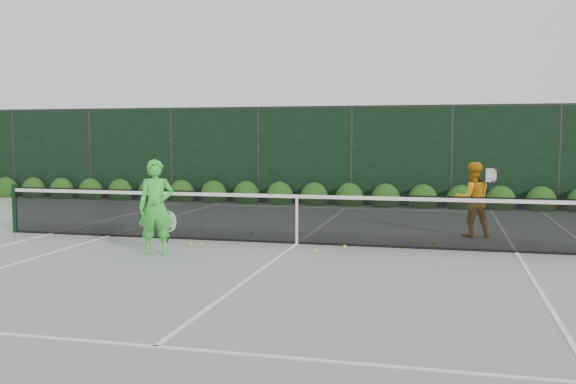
# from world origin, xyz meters

# --- Properties ---
(ground) EXTENTS (80.00, 80.00, 0.00)m
(ground) POSITION_xyz_m (0.00, 0.00, 0.00)
(ground) COLOR gray
(ground) RESTS_ON ground
(tennis_net) EXTENTS (12.90, 0.10, 1.07)m
(tennis_net) POSITION_xyz_m (-0.02, 0.00, 0.53)
(tennis_net) COLOR black
(tennis_net) RESTS_ON ground
(player_woman) EXTENTS (0.72, 0.59, 1.71)m
(player_woman) POSITION_xyz_m (-2.21, -1.68, 0.85)
(player_woman) COLOR green
(player_woman) RESTS_ON ground
(player_man) EXTENTS (0.95, 0.77, 1.58)m
(player_man) POSITION_xyz_m (3.40, 1.78, 0.79)
(player_man) COLOR orange
(player_man) RESTS_ON ground
(court_lines) EXTENTS (11.03, 23.83, 0.01)m
(court_lines) POSITION_xyz_m (0.00, 0.00, 0.01)
(court_lines) COLOR white
(court_lines) RESTS_ON ground
(windscreen_fence) EXTENTS (32.00, 21.07, 3.06)m
(windscreen_fence) POSITION_xyz_m (0.00, -2.71, 1.51)
(windscreen_fence) COLOR black
(windscreen_fence) RESTS_ON ground
(hedge_row) EXTENTS (31.66, 0.65, 0.94)m
(hedge_row) POSITION_xyz_m (-0.00, 7.15, 0.23)
(hedge_row) COLOR #1A3B10
(hedge_row) RESTS_ON ground
(tennis_balls) EXTENTS (4.64, 1.96, 0.07)m
(tennis_balls) POSITION_xyz_m (0.20, -0.07, 0.03)
(tennis_balls) COLOR #C4EA34
(tennis_balls) RESTS_ON ground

